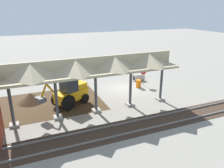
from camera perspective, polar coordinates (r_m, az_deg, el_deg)
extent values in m
plane|color=gray|center=(24.83, 3.67, -1.16)|extent=(120.00, 120.00, 0.00)
cube|color=#42301E|center=(21.82, -15.60, -4.81)|extent=(9.53, 7.00, 0.01)
cube|color=#9E998E|center=(22.22, 12.42, -3.81)|extent=(0.70, 0.70, 0.20)
cylinder|color=#383D42|center=(21.63, 12.74, 0.34)|extent=(0.24, 0.24, 3.60)
cube|color=#9E998E|center=(20.60, 4.72, -5.29)|extent=(0.70, 0.70, 0.20)
cylinder|color=#383D42|center=(19.96, 4.86, -0.84)|extent=(0.24, 0.24, 3.60)
cube|color=#9E998E|center=(19.43, -4.13, -6.85)|extent=(0.70, 0.70, 0.20)
cylinder|color=#383D42|center=(18.75, -4.25, -2.18)|extent=(0.24, 0.24, 3.60)
cube|color=#9E998E|center=(18.77, -13.92, -8.38)|extent=(0.70, 0.70, 0.20)
cylinder|color=#383D42|center=(18.07, -14.35, -3.59)|extent=(0.24, 0.24, 3.60)
cube|color=#9E998E|center=(18.70, -24.17, -9.72)|extent=(0.70, 0.70, 0.20)
cylinder|color=#383D42|center=(18.00, -24.90, -4.94)|extent=(0.24, 0.24, 3.60)
cube|color=tan|center=(18.14, -4.40, 3.42)|extent=(14.54, 3.20, 0.20)
cube|color=tan|center=(17.98, -4.45, 5.42)|extent=(14.54, 0.20, 1.10)
pyramid|color=tan|center=(20.06, 9.33, 6.66)|extent=(3.00, 3.20, 1.10)
pyramid|color=tan|center=(18.55, 0.47, 5.90)|extent=(3.00, 3.20, 1.10)
pyramid|color=tan|center=(17.55, -9.64, 4.86)|extent=(3.00, 3.20, 1.10)
pyramid|color=tan|center=(17.15, -20.54, 3.57)|extent=(3.00, 3.20, 1.10)
cube|color=slate|center=(19.13, 13.31, -7.87)|extent=(60.00, 0.08, 0.15)
cube|color=slate|center=(18.14, 15.96, -9.70)|extent=(60.00, 0.08, 0.15)
cube|color=#38281E|center=(18.65, 14.58, -8.93)|extent=(60.00, 2.58, 0.03)
cylinder|color=gray|center=(25.71, 8.19, 1.64)|extent=(0.06, 0.06, 1.91)
cylinder|color=red|center=(25.49, 8.27, 3.28)|extent=(0.76, 0.04, 0.76)
cube|color=orange|center=(20.70, -10.61, -2.83)|extent=(3.44, 2.65, 0.90)
cube|color=#1E262D|center=(20.18, -11.23, 0.04)|extent=(1.70, 1.64, 1.40)
cube|color=orange|center=(21.07, -8.60, -0.28)|extent=(1.53, 1.50, 0.50)
cylinder|color=black|center=(20.79, -13.86, -3.78)|extent=(1.38, 0.92, 1.40)
cylinder|color=black|center=(19.73, -11.33, -4.85)|extent=(1.38, 0.92, 1.40)
cylinder|color=black|center=(22.00, -9.47, -2.87)|extent=(0.94, 0.69, 0.90)
cylinder|color=black|center=(21.10, -7.12, -3.73)|extent=(0.94, 0.69, 0.90)
cylinder|color=orange|center=(19.16, -15.49, -1.49)|extent=(1.03, 0.66, 1.41)
cylinder|color=orange|center=(18.73, -17.48, -1.94)|extent=(0.80, 0.52, 1.25)
cube|color=#47474C|center=(18.77, -18.16, -3.89)|extent=(0.90, 0.99, 0.40)
cone|color=#42301E|center=(22.73, -20.38, -4.36)|extent=(5.35, 5.35, 1.81)
cylinder|color=#9E9384|center=(27.53, 6.99, 1.69)|extent=(1.36, 0.85, 0.82)
cylinder|color=black|center=(27.23, 5.75, 1.54)|extent=(0.03, 0.53, 0.53)
cylinder|color=orange|center=(25.15, 6.94, 0.09)|extent=(0.56, 0.56, 0.90)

